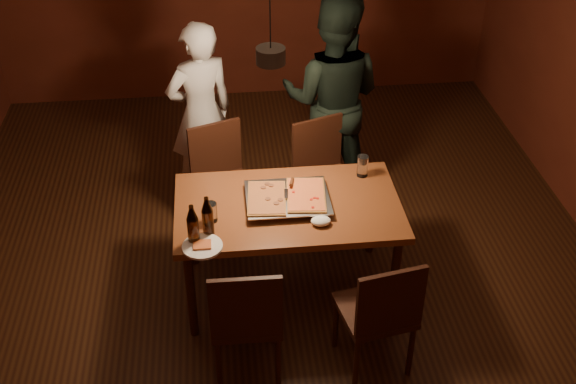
{
  "coord_description": "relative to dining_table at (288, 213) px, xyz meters",
  "views": [
    {
      "loc": [
        -0.33,
        -4.02,
        3.54
      ],
      "look_at": [
        0.09,
        -0.15,
        0.85
      ],
      "focal_mm": 45.0,
      "sensor_mm": 36.0,
      "label": 1
    }
  ],
  "objects": [
    {
      "name": "spatula",
      "position": [
        0.01,
        0.03,
        0.14
      ],
      "size": [
        0.14,
        0.25,
        0.04
      ],
      "primitive_type": null,
      "rotation": [
        0.0,
        0.0,
        -0.23
      ],
      "color": "silver",
      "rests_on": "pizza_tray"
    },
    {
      "name": "pizza_tray",
      "position": [
        -0.0,
        0.02,
        0.1
      ],
      "size": [
        0.57,
        0.47,
        0.05
      ],
      "primitive_type": "cube",
      "rotation": [
        0.0,
        0.0,
        0.04
      ],
      "color": "silver",
      "rests_on": "dining_table"
    },
    {
      "name": "pizza_cheese",
      "position": [
        0.12,
        0.02,
        0.13
      ],
      "size": [
        0.29,
        0.42,
        0.02
      ],
      "primitive_type": "cube",
      "rotation": [
        0.0,
        0.0,
        -0.09
      ],
      "color": "gold",
      "rests_on": "pizza_tray"
    },
    {
      "name": "diner_white",
      "position": [
        -0.56,
        1.29,
        0.09
      ],
      "size": [
        0.66,
        0.56,
        1.54
      ],
      "primitive_type": "imported",
      "rotation": [
        0.0,
        0.0,
        3.55
      ],
      "color": "silver",
      "rests_on": "floor"
    },
    {
      "name": "chair_near_left",
      "position": [
        -0.33,
        -0.77,
        -0.14
      ],
      "size": [
        0.43,
        0.43,
        0.49
      ],
      "rotation": [
        0.0,
        0.0,
        -0.02
      ],
      "color": "#38190F",
      "rests_on": "floor"
    },
    {
      "name": "water_glass_left",
      "position": [
        -0.51,
        -0.12,
        0.14
      ],
      "size": [
        0.08,
        0.08,
        0.13
      ],
      "primitive_type": "cylinder",
      "color": "silver",
      "rests_on": "dining_table"
    },
    {
      "name": "plate_slice",
      "position": [
        -0.57,
        -0.39,
        0.08
      ],
      "size": [
        0.25,
        0.25,
        0.03
      ],
      "color": "white",
      "rests_on": "dining_table"
    },
    {
      "name": "dining_table",
      "position": [
        0.0,
        0.0,
        0.0
      ],
      "size": [
        1.5,
        0.9,
        0.75
      ],
      "color": "brown",
      "rests_on": "floor"
    },
    {
      "name": "napkin",
      "position": [
        0.19,
        -0.24,
        0.1
      ],
      "size": [
        0.13,
        0.1,
        0.05
      ],
      "primitive_type": "ellipsoid",
      "color": "white",
      "rests_on": "dining_table"
    },
    {
      "name": "water_glass_right",
      "position": [
        0.56,
        0.29,
        0.15
      ],
      "size": [
        0.08,
        0.08,
        0.16
      ],
      "primitive_type": "cylinder",
      "color": "silver",
      "rests_on": "dining_table"
    },
    {
      "name": "diner_dark",
      "position": [
        0.49,
        1.24,
        0.19
      ],
      "size": [
        1.0,
        0.88,
        1.73
      ],
      "primitive_type": "imported",
      "rotation": [
        0.0,
        0.0,
        2.82
      ],
      "color": "black",
      "rests_on": "floor"
    },
    {
      "name": "beer_bottle_b",
      "position": [
        -0.53,
        -0.26,
        0.21
      ],
      "size": [
        0.07,
        0.07,
        0.27
      ],
      "color": "black",
      "rests_on": "dining_table"
    },
    {
      "name": "pizza_meat",
      "position": [
        -0.14,
        0.01,
        0.13
      ],
      "size": [
        0.28,
        0.41,
        0.02
      ],
      "primitive_type": "cube",
      "rotation": [
        0.0,
        0.0,
        -0.08
      ],
      "color": "maroon",
      "rests_on": "pizza_tray"
    },
    {
      "name": "room_shell",
      "position": [
        -0.09,
        0.15,
        0.72
      ],
      "size": [
        6.0,
        6.0,
        6.0
      ],
      "color": "#39200F",
      "rests_on": "ground"
    },
    {
      "name": "chair_far_left",
      "position": [
        -0.43,
        0.79,
        -0.14
      ],
      "size": [
        0.54,
        0.54,
        0.49
      ],
      "rotation": [
        0.0,
        0.0,
        3.49
      ],
      "color": "#38190F",
      "rests_on": "floor"
    },
    {
      "name": "chair_far_right",
      "position": [
        0.36,
        0.78,
        -0.14
      ],
      "size": [
        0.54,
        0.54,
        0.49
      ],
      "rotation": [
        0.0,
        0.0,
        3.49
      ],
      "color": "#38190F",
      "rests_on": "floor"
    },
    {
      "name": "pendant_lamp",
      "position": [
        -0.09,
        0.15,
        1.08
      ],
      "size": [
        0.18,
        0.18,
        1.1
      ],
      "color": "black",
      "rests_on": "ceiling"
    },
    {
      "name": "chair_near_right",
      "position": [
        0.47,
        -0.81,
        -0.14
      ],
      "size": [
        0.49,
        0.49,
        0.49
      ],
      "rotation": [
        0.0,
        0.0,
        0.19
      ],
      "color": "#38190F",
      "rests_on": "floor"
    },
    {
      "name": "beer_bottle_a",
      "position": [
        -0.62,
        -0.33,
        0.21
      ],
      "size": [
        0.07,
        0.07,
        0.27
      ],
      "color": "black",
      "rests_on": "dining_table"
    }
  ]
}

